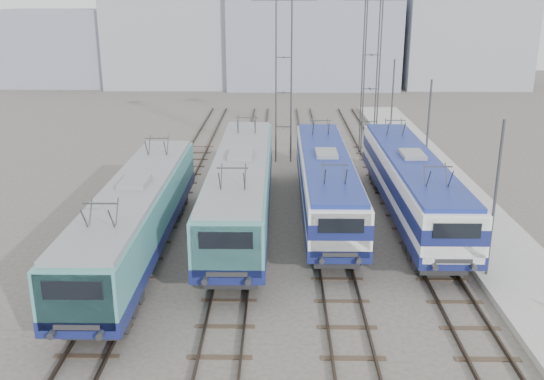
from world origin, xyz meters
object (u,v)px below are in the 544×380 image
at_px(locomotive_far_left, 136,215).
at_px(locomotive_far_right, 411,181).
at_px(catenary_tower_west, 284,70).
at_px(mast_rear, 392,104).
at_px(mast_mid, 427,138).
at_px(catenary_tower_east, 371,67).
at_px(locomotive_center_left, 241,185).
at_px(locomotive_center_right, 326,179).
at_px(mast_front, 494,203).

bearing_deg(locomotive_far_left, locomotive_far_right, 21.30).
distance_m(catenary_tower_west, mast_rear, 9.99).
bearing_deg(locomotive_far_left, mast_mid, 33.17).
distance_m(catenary_tower_east, mast_rear, 4.28).
relative_size(locomotive_far_left, locomotive_center_left, 0.95).
height_order(locomotive_far_right, catenary_tower_east, catenary_tower_east).
relative_size(locomotive_center_left, catenary_tower_east, 1.55).
xyz_separation_m(locomotive_center_right, catenary_tower_east, (4.25, 14.31, 4.45)).
distance_m(mast_front, mast_rear, 24.00).
xyz_separation_m(locomotive_far_left, catenary_tower_east, (13.25, 20.03, 4.44)).
bearing_deg(locomotive_far_left, catenary_tower_east, 56.52).
height_order(locomotive_center_left, catenary_tower_west, catenary_tower_west).
bearing_deg(mast_front, locomotive_far_right, 104.35).
relative_size(locomotive_far_left, mast_rear, 2.52).
bearing_deg(catenary_tower_east, mast_front, -84.55).
bearing_deg(mast_mid, catenary_tower_east, 101.86).
bearing_deg(mast_mid, locomotive_center_left, -151.95).
distance_m(locomotive_center_left, mast_front, 12.56).
bearing_deg(locomotive_far_right, locomotive_center_right, 174.21).
distance_m(locomotive_far_left, catenary_tower_east, 24.43).
relative_size(locomotive_center_right, catenary_tower_east, 1.43).
height_order(locomotive_center_right, catenary_tower_east, catenary_tower_east).
bearing_deg(catenary_tower_west, mast_mid, -42.93).
relative_size(locomotive_center_left, mast_rear, 2.65).
bearing_deg(locomotive_center_right, catenary_tower_east, 73.46).
bearing_deg(catenary_tower_east, mast_mid, -78.14).
bearing_deg(catenary_tower_east, locomotive_center_right, -106.54).
bearing_deg(mast_rear, locomotive_far_left, -124.86).
bearing_deg(locomotive_center_right, mast_front, -50.44).
bearing_deg(locomotive_center_right, locomotive_far_right, -5.79).
xyz_separation_m(locomotive_far_right, mast_front, (1.85, -7.23, 1.26)).
bearing_deg(mast_rear, mast_front, -90.00).
height_order(locomotive_far_left, catenary_tower_east, catenary_tower_east).
distance_m(locomotive_center_left, locomotive_far_right, 9.06).
height_order(catenary_tower_east, mast_rear, catenary_tower_east).
distance_m(catenary_tower_east, mast_mid, 10.69).
bearing_deg(catenary_tower_west, mast_rear, 24.94).
relative_size(mast_front, mast_rear, 1.00).
bearing_deg(mast_front, catenary_tower_west, 113.27).
xyz_separation_m(locomotive_far_left, catenary_tower_west, (6.75, 18.03, 4.44)).
bearing_deg(locomotive_far_right, catenary_tower_east, 90.97).
bearing_deg(mast_rear, locomotive_center_left, -121.39).
bearing_deg(locomotive_far_left, mast_front, -7.30).
bearing_deg(locomotive_far_left, locomotive_center_left, 43.39).
bearing_deg(catenary_tower_east, catenary_tower_west, -162.90).
height_order(mast_front, mast_mid, same).
relative_size(catenary_tower_west, mast_mid, 1.71).
bearing_deg(mast_mid, locomotive_far_right, -111.20).
bearing_deg(mast_mid, catenary_tower_west, 137.07).
distance_m(locomotive_center_right, mast_rear, 17.56).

